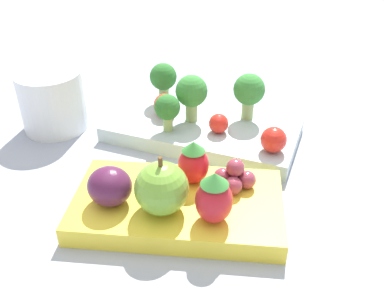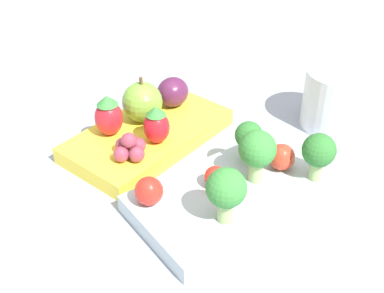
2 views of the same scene
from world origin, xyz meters
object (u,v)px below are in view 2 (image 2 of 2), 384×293
object	(u,v)px
broccoli_floret_3	(249,136)
broccoli_floret_2	(226,190)
broccoli_floret_1	(319,152)
grape_cluster	(130,148)
drinking_cup	(336,99)
bento_box_fruit	(148,135)
strawberry_1	(109,116)
broccoli_floret_0	(257,151)
cherry_tomato_0	(282,157)
bento_box_savoury	(243,192)
cherry_tomato_2	(215,177)
strawberry_0	(157,125)
plum	(173,92)
apple	(142,102)
cherry_tomato_1	(149,191)

from	to	relation	value
broccoli_floret_3	broccoli_floret_2	bearing A→B (deg)	28.59
broccoli_floret_1	grape_cluster	xyz separation A→B (m)	(0.11, -0.16, -0.02)
drinking_cup	bento_box_fruit	bearing A→B (deg)	-34.77
broccoli_floret_3	drinking_cup	bearing A→B (deg)	175.54
broccoli_floret_1	strawberry_1	distance (m)	0.23
broccoli_floret_0	cherry_tomato_0	xyz separation A→B (m)	(-0.03, 0.01, -0.02)
bento_box_savoury	drinking_cup	size ratio (longest dim) A/B	3.07
cherry_tomato_0	cherry_tomato_2	xyz separation A→B (m)	(0.07, -0.03, -0.00)
strawberry_0	cherry_tomato_2	bearing A→B (deg)	84.27
strawberry_1	plum	bearing A→B (deg)	177.43
cherry_tomato_0	strawberry_0	size ratio (longest dim) A/B	0.62
strawberry_0	drinking_cup	world-z (taller)	drinking_cup
drinking_cup	strawberry_1	bearing A→B (deg)	-34.17
strawberry_1	plum	xyz separation A→B (m)	(-0.09, 0.00, -0.01)
apple	strawberry_1	distance (m)	0.05
broccoli_floret_0	cherry_tomato_1	world-z (taller)	broccoli_floret_0
apple	broccoli_floret_1	bearing A→B (deg)	104.24
broccoli_floret_0	bento_box_savoury	bearing A→B (deg)	-10.23
broccoli_floret_1	plum	world-z (taller)	broccoli_floret_1
cherry_tomato_0	apple	distance (m)	0.17
bento_box_savoury	strawberry_1	world-z (taller)	strawberry_1
bento_box_savoury	strawberry_0	bearing A→B (deg)	-84.35
cherry_tomato_2	strawberry_1	size ratio (longest dim) A/B	0.46
broccoli_floret_2	cherry_tomato_1	distance (m)	0.08
broccoli_floret_1	strawberry_1	size ratio (longest dim) A/B	1.06
bento_box_savoury	broccoli_floret_1	xyz separation A→B (m)	(-0.06, 0.04, 0.04)
bento_box_fruit	broccoli_floret_0	distance (m)	0.15
bento_box_savoury	broccoli_floret_3	size ratio (longest dim) A/B	5.36
broccoli_floret_3	cherry_tomato_2	world-z (taller)	broccoli_floret_3
bento_box_savoury	broccoli_floret_0	xyz separation A→B (m)	(-0.01, 0.00, 0.05)
broccoli_floret_1	cherry_tomato_2	world-z (taller)	broccoli_floret_1
broccoli_floret_1	cherry_tomato_1	size ratio (longest dim) A/B	1.87
bento_box_fruit	plum	size ratio (longest dim) A/B	5.01
strawberry_1	apple	bearing A→B (deg)	175.41
bento_box_fruit	grape_cluster	world-z (taller)	grape_cluster
broccoli_floret_3	plum	size ratio (longest dim) A/B	1.11
cherry_tomato_1	plum	size ratio (longest dim) A/B	0.70
bento_box_savoury	broccoli_floret_3	bearing A→B (deg)	-143.98
broccoli_floret_2	broccoli_floret_3	bearing A→B (deg)	-151.41
broccoli_floret_2	apple	size ratio (longest dim) A/B	1.02
bento_box_fruit	cherry_tomato_1	bearing A→B (deg)	50.18
apple	bento_box_savoury	bearing A→B (deg)	87.54
grape_cluster	drinking_cup	xyz separation A→B (m)	(-0.23, 0.10, 0.01)
cherry_tomato_2	cherry_tomato_0	bearing A→B (deg)	158.48
bento_box_fruit	cherry_tomato_1	xyz separation A→B (m)	(0.08, 0.10, 0.02)
bento_box_fruit	bento_box_savoury	bearing A→B (deg)	90.96
broccoli_floret_1	broccoli_floret_3	world-z (taller)	broccoli_floret_1
strawberry_0	grape_cluster	world-z (taller)	strawberry_0
cherry_tomato_1	plum	world-z (taller)	plum
broccoli_floret_0	cherry_tomato_1	bearing A→B (deg)	-26.44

